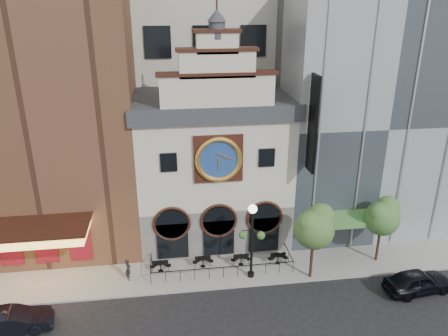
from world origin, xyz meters
The scene contains 16 objects.
ground centered at (0.00, 0.00, 0.00)m, with size 120.00×120.00×0.00m, color black.
sidewalk centered at (0.00, 2.50, 0.07)m, with size 44.00×5.00×0.15m, color gray.
clock_building centered at (0.00, 7.82, 6.69)m, with size 12.60×8.78×18.65m.
theater_building centered at (-13.00, 9.96, 12.60)m, with size 14.00×15.60×25.00m.
retail_building centered at (12.99, 9.99, 10.14)m, with size 14.00×14.40×20.00m.
cafe_railing centered at (0.00, 2.50, 0.60)m, with size 10.60×2.60×0.90m, color black, non-canonical shape.
bistro_0 centered at (-4.61, 2.65, 0.61)m, with size 1.58×0.68×0.90m.
bistro_1 centered at (-1.38, 2.80, 0.61)m, with size 1.58×0.68×0.90m.
bistro_2 centered at (1.57, 2.68, 0.61)m, with size 1.58×0.68×0.90m.
bistro_3 centered at (4.45, 2.47, 0.61)m, with size 1.58×0.68×0.90m.
car_right centered at (13.42, -2.06, 0.83)m, with size 1.97×4.89×1.67m, color black.
car_left centered at (-13.74, -2.37, 0.79)m, with size 1.67×4.78×1.58m, color black.
pedestrian centered at (-6.93, 1.98, 0.99)m, with size 0.61×0.40×1.68m, color black.
lamppost centered at (2.04, 1.09, 3.81)m, with size 1.87×0.85×5.92m.
tree_left centered at (6.45, 0.50, 4.38)m, with size 2.99×2.88×5.77m.
tree_right centered at (12.31, 1.92, 4.05)m, with size 2.76×2.66×5.31m.
Camera 1 is at (-3.64, -25.55, 19.69)m, focal length 35.00 mm.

